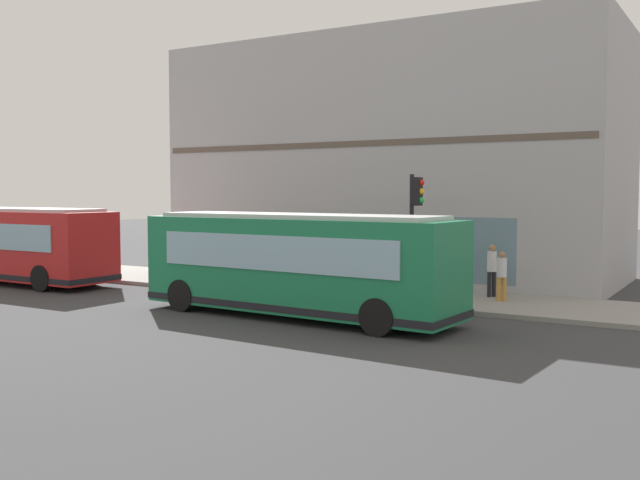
# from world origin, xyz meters

# --- Properties ---
(ground) EXTENTS (120.00, 120.00, 0.00)m
(ground) POSITION_xyz_m (0.00, 0.00, 0.00)
(ground) COLOR #38383A
(sidewalk_curb) EXTENTS (4.45, 40.00, 0.15)m
(sidewalk_curb) POSITION_xyz_m (4.82, 0.00, 0.07)
(sidewalk_curb) COLOR gray
(sidewalk_curb) RESTS_ON ground
(building_corner) EXTENTS (8.29, 18.97, 10.19)m
(building_corner) POSITION_xyz_m (11.16, 0.00, 5.09)
(building_corner) COLOR #A8A8AD
(building_corner) RESTS_ON ground
(city_bus_nearside) EXTENTS (3.11, 10.17, 3.07)m
(city_bus_nearside) POSITION_xyz_m (-0.30, -2.21, 1.55)
(city_bus_nearside) COLOR #197247
(city_bus_nearside) RESTS_ON ground
(city_bus_far_down_street) EXTENTS (2.61, 10.04, 3.07)m
(city_bus_far_down_street) POSITION_xyz_m (0.63, 12.38, 1.55)
(city_bus_far_down_street) COLOR red
(city_bus_far_down_street) RESTS_ON ground
(traffic_light_near_corner) EXTENTS (0.32, 0.49, 4.13)m
(traffic_light_near_corner) POSITION_xyz_m (3.08, -4.50, 3.03)
(traffic_light_near_corner) COLOR black
(traffic_light_near_corner) RESTS_ON sidewalk_curb
(fire_hydrant) EXTENTS (0.35, 0.35, 0.74)m
(fire_hydrant) POSITION_xyz_m (6.52, -2.72, 0.51)
(fire_hydrant) COLOR yellow
(fire_hydrant) RESTS_ON sidewalk_curb
(pedestrian_walking_along_curb) EXTENTS (0.32, 0.32, 1.63)m
(pedestrian_walking_along_curb) POSITION_xyz_m (4.98, -6.75, 1.09)
(pedestrian_walking_along_curb) COLOR gold
(pedestrian_walking_along_curb) RESTS_ON sidewalk_curb
(pedestrian_by_light_pole) EXTENTS (0.32, 0.32, 1.61)m
(pedestrian_by_light_pole) POSITION_xyz_m (6.22, 0.21, 1.07)
(pedestrian_by_light_pole) COLOR #B23338
(pedestrian_by_light_pole) RESTS_ON sidewalk_curb
(pedestrian_near_hydrant) EXTENTS (0.32, 0.32, 1.56)m
(pedestrian_near_hydrant) POSITION_xyz_m (4.70, -0.37, 1.04)
(pedestrian_near_hydrant) COLOR #3359A5
(pedestrian_near_hydrant) RESTS_ON sidewalk_curb
(pedestrian_near_building_entrance) EXTENTS (0.32, 0.32, 1.79)m
(pedestrian_near_building_entrance) POSITION_xyz_m (5.77, -6.17, 1.19)
(pedestrian_near_building_entrance) COLOR black
(pedestrian_near_building_entrance) RESTS_ON sidewalk_curb
(newspaper_vending_box) EXTENTS (0.44, 0.42, 0.90)m
(newspaper_vending_box) POSITION_xyz_m (4.40, 0.79, 0.60)
(newspaper_vending_box) COLOR #BF3F19
(newspaper_vending_box) RESTS_ON sidewalk_curb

